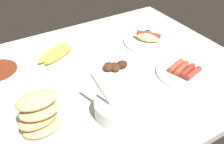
# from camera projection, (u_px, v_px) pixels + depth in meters

# --- Properties ---
(ground_plane) EXTENTS (1.20, 0.90, 0.03)m
(ground_plane) POSITION_uv_depth(u_px,v_px,m) (99.00, 78.00, 1.03)
(ground_plane) COLOR beige
(banana_bunch) EXTENTS (0.19, 0.14, 0.04)m
(banana_bunch) POSITION_uv_depth(u_px,v_px,m) (55.00, 54.00, 1.11)
(banana_bunch) COLOR gold
(banana_bunch) RESTS_ON ground_plane
(bowl_coleslaw) EXTENTS (0.15, 0.15, 0.15)m
(bowl_coleslaw) POSITION_uv_depth(u_px,v_px,m) (117.00, 107.00, 0.83)
(bowl_coleslaw) COLOR silver
(bowl_coleslaw) RESTS_ON ground_plane
(plate_grilled_meat) EXTENTS (0.19, 0.19, 0.04)m
(plate_grilled_meat) POSITION_uv_depth(u_px,v_px,m) (116.00, 70.00, 1.03)
(plate_grilled_meat) COLOR white
(plate_grilled_meat) RESTS_ON ground_plane
(plate_hotdog_assembled) EXTENTS (0.23, 0.23, 0.06)m
(plate_hotdog_assembled) POSITION_uv_depth(u_px,v_px,m) (148.00, 39.00, 1.22)
(plate_hotdog_assembled) COLOR white
(plate_hotdog_assembled) RESTS_ON ground_plane
(plate_sausages) EXTENTS (0.22, 0.22, 0.03)m
(plate_sausages) POSITION_uv_depth(u_px,v_px,m) (184.00, 72.00, 1.02)
(plate_sausages) COLOR white
(plate_sausages) RESTS_ON ground_plane
(bread_stack) EXTENTS (0.13, 0.09, 0.14)m
(bread_stack) POSITION_uv_depth(u_px,v_px,m) (39.00, 115.00, 0.75)
(bread_stack) COLOR #DBB77A
(bread_stack) RESTS_ON ground_plane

